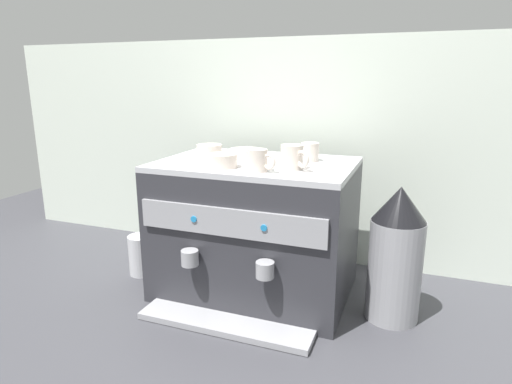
{
  "coord_description": "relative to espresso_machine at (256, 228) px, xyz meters",
  "views": [
    {
      "loc": [
        0.53,
        -1.39,
        0.76
      ],
      "look_at": [
        0.0,
        0.0,
        0.37
      ],
      "focal_mm": 30.63,
      "sensor_mm": 36.0,
      "label": 1
    }
  ],
  "objects": [
    {
      "name": "ceramic_bowl_1",
      "position": [
        -0.06,
        0.06,
        0.26
      ],
      "size": [
        0.12,
        0.12,
        0.03
      ],
      "color": "beige",
      "rests_on": "espresso_machine"
    },
    {
      "name": "ceramic_cup_1",
      "position": [
        0.17,
        0.09,
        0.28
      ],
      "size": [
        0.07,
        0.09,
        0.06
      ],
      "color": "beige",
      "rests_on": "espresso_machine"
    },
    {
      "name": "ceramic_bowl_2",
      "position": [
        -0.06,
        -0.13,
        0.26
      ],
      "size": [
        0.1,
        0.1,
        0.04
      ],
      "color": "beige",
      "rests_on": "espresso_machine"
    },
    {
      "name": "ceramic_bowl_0",
      "position": [
        -0.2,
        0.05,
        0.26
      ],
      "size": [
        0.09,
        0.09,
        0.04
      ],
      "color": "beige",
      "rests_on": "espresso_machine"
    },
    {
      "name": "coffee_grinder",
      "position": [
        0.49,
        -0.02,
        -0.02
      ],
      "size": [
        0.17,
        0.17,
        0.44
      ],
      "color": "#939399",
      "rests_on": "ground_plane"
    },
    {
      "name": "espresso_machine",
      "position": [
        0.0,
        0.0,
        0.0
      ],
      "size": [
        0.67,
        0.57,
        0.48
      ],
      "color": "#2D2D33",
      "rests_on": "ground_plane"
    },
    {
      "name": "ceramic_cup_2",
      "position": [
        0.07,
        -0.15,
        0.28
      ],
      "size": [
        0.1,
        0.06,
        0.07
      ],
      "color": "beige",
      "rests_on": "espresso_machine"
    },
    {
      "name": "tiled_backsplash_wall",
      "position": [
        0.0,
        0.38,
        0.22
      ],
      "size": [
        2.8,
        0.03,
        0.93
      ],
      "primitive_type": "cube",
      "color": "silver",
      "rests_on": "ground_plane"
    },
    {
      "name": "ceramic_cup_0",
      "position": [
        0.16,
        -0.08,
        0.28
      ],
      "size": [
        0.1,
        0.08,
        0.08
      ],
      "color": "beige",
      "rests_on": "espresso_machine"
    },
    {
      "name": "ground_plane",
      "position": [
        0.0,
        0.0,
        -0.24
      ],
      "size": [
        4.0,
        4.0,
        0.0
      ],
      "primitive_type": "plane",
      "color": "#38383D"
    },
    {
      "name": "milk_pitcher",
      "position": [
        -0.48,
        -0.03,
        -0.16
      ],
      "size": [
        0.1,
        0.1,
        0.16
      ],
      "primitive_type": "cylinder",
      "color": "#B7B7BC",
      "rests_on": "ground_plane"
    }
  ]
}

